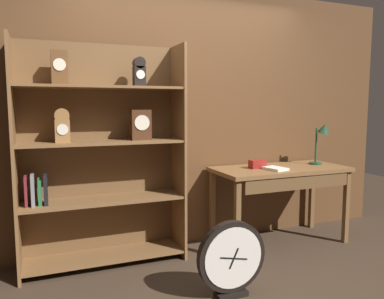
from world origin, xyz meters
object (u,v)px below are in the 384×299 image
at_px(bookshelf, 100,157).
at_px(desk_lamp, 322,136).
at_px(round_clock_large, 232,259).
at_px(workbench, 281,177).
at_px(open_repair_manual, 275,169).
at_px(toolbox_small, 257,164).

height_order(bookshelf, desk_lamp, bookshelf).
bearing_deg(round_clock_large, bookshelf, 128.82).
xyz_separation_m(workbench, round_clock_large, (-0.99, -0.80, -0.41)).
bearing_deg(open_repair_manual, round_clock_large, -152.04).
relative_size(open_repair_manual, round_clock_large, 0.38).
bearing_deg(open_repair_manual, bookshelf, 158.94).
xyz_separation_m(desk_lamp, round_clock_large, (-1.52, -0.82, -0.80)).
xyz_separation_m(toolbox_small, round_clock_large, (-0.75, -0.87, -0.54)).
bearing_deg(open_repair_manual, desk_lamp, -2.22).
relative_size(workbench, round_clock_large, 2.38).
height_order(toolbox_small, round_clock_large, toolbox_small).
bearing_deg(workbench, bookshelf, 174.12).
xyz_separation_m(workbench, toolbox_small, (-0.25, 0.07, 0.13)).
bearing_deg(toolbox_small, workbench, -15.73).
bearing_deg(workbench, open_repair_manual, -147.74).
distance_m(bookshelf, workbench, 1.81).
xyz_separation_m(bookshelf, desk_lamp, (2.31, -0.16, 0.13)).
xyz_separation_m(desk_lamp, toolbox_small, (-0.77, 0.05, -0.26)).
bearing_deg(round_clock_large, toolbox_small, 49.15).
height_order(desk_lamp, toolbox_small, desk_lamp).
bearing_deg(desk_lamp, bookshelf, 176.02).
distance_m(workbench, round_clock_large, 1.34).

